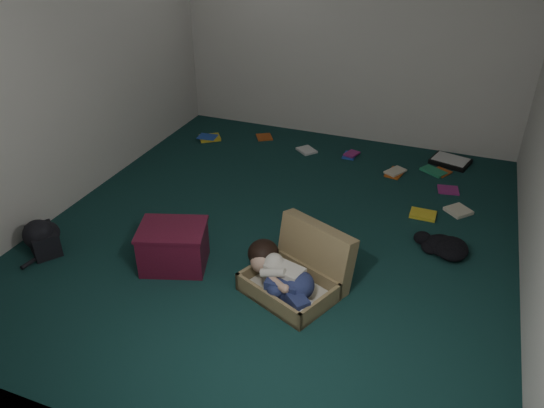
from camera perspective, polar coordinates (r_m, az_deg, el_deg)
The scene contains 11 objects.
floor at distance 4.73m, azimuth 0.66°, elevation -2.79°, with size 4.50×4.50×0.00m, color #123533.
wall_back at distance 6.25m, azimuth 8.42°, elevation 18.23°, with size 4.50×4.50×0.00m, color silver.
wall_front at distance 2.39m, azimuth -18.63°, elevation -4.22°, with size 4.50×4.50×0.00m, color silver.
wall_left at distance 5.18m, azimuth -21.12°, elevation 14.05°, with size 4.50×4.50×0.00m, color silver.
suitcase at distance 4.01m, azimuth 3.03°, elevation -7.29°, with size 0.85×0.84×0.48m.
person at distance 3.91m, azimuth 0.95°, elevation -7.59°, with size 0.62×0.53×0.30m.
maroon_bin at distance 4.27m, azimuth -10.54°, elevation -4.52°, with size 0.62×0.55×0.36m.
backpack at distance 4.79m, azimuth -23.37°, elevation -3.57°, with size 0.38×0.30×0.23m, color black, non-canonical shape.
clothing_pile at distance 4.66m, azimuth 17.20°, elevation -4.00°, with size 0.40×0.33×0.13m, color black, non-canonical shape.
paper_tray at distance 6.21m, azimuth 18.65°, elevation 4.39°, with size 0.46×0.39×0.06m.
book_scatter at distance 5.84m, azimuth 10.11°, elevation 3.73°, with size 3.17×1.42×0.02m.
Camera 1 is at (1.38, -3.70, 2.60)m, focal length 35.00 mm.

